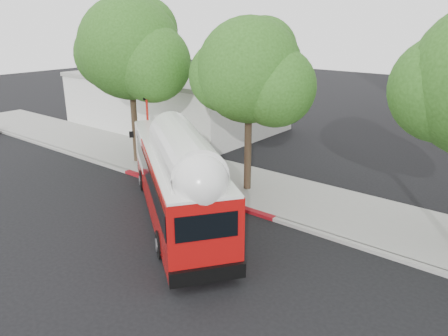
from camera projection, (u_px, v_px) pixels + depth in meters
The scene contains 9 objects.
ground at pixel (180, 240), 17.56m from camera, with size 120.00×120.00×0.00m, color black.
sidewalk at pixel (269, 191), 22.33m from camera, with size 60.00×5.00×0.15m, color gray.
curb_strip at pixel (238, 207), 20.41m from camera, with size 60.00×0.30×0.15m, color gray.
red_curb_segment at pixel (191, 192), 22.18m from camera, with size 10.00×0.32×0.16m, color maroon.
street_tree_left at pixel (136, 53), 24.55m from camera, with size 6.67×5.80×9.74m.
street_tree_mid at pixel (257, 75), 20.46m from camera, with size 5.75×5.00×8.62m.
low_commercial_bldg at pixel (175, 100), 35.46m from camera, with size 16.20×10.20×4.25m.
transit_bus at pixel (177, 182), 18.94m from camera, with size 11.32×9.03×3.68m.
signal_pole at pixel (148, 134), 24.31m from camera, with size 0.13×0.43×4.52m.
Camera 1 is at (11.16, -11.12, 8.45)m, focal length 35.00 mm.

